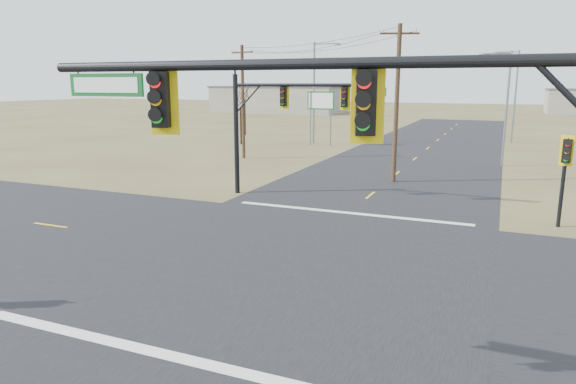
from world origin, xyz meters
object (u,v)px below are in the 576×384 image
object	(u,v)px
utility_pole_near	(397,102)
highway_sign	(321,107)
pedestal_signal_ne	(566,160)
streetlight_c	(316,87)
streetlight_a	(504,102)
mast_arm_near	(386,152)
bare_tree_b	(244,91)
utility_pole_far	(243,101)
bare_tree_a	(240,100)
mast_arm_far	(284,109)
streetlight_b	(514,91)

from	to	relation	value
utility_pole_near	highway_sign	bearing A→B (deg)	122.58
pedestal_signal_ne	streetlight_c	xyz separation A→B (m)	(-21.43, 27.17, 2.88)
pedestal_signal_ne	streetlight_a	world-z (taller)	streetlight_a
mast_arm_near	highway_sign	bearing A→B (deg)	92.22
utility_pole_near	bare_tree_b	size ratio (longest dim) A/B	1.46
bare_tree_b	highway_sign	bearing A→B (deg)	-28.23
utility_pole_far	highway_sign	xyz separation A→B (m)	(3.02, 11.58, -0.98)
bare_tree_a	highway_sign	bearing A→B (deg)	17.15
utility_pole_near	streetlight_c	size ratio (longest dim) A/B	0.95
mast_arm_far	bare_tree_b	distance (m)	36.41
highway_sign	bare_tree_b	distance (m)	14.05
mast_arm_near	bare_tree_a	size ratio (longest dim) A/B	1.79
bare_tree_a	bare_tree_b	size ratio (longest dim) A/B	0.86
utility_pole_near	streetlight_c	xyz separation A→B (m)	(-12.33, 19.10, 0.77)
utility_pole_far	bare_tree_a	distance (m)	10.41
mast_arm_near	streetlight_c	distance (m)	47.51
utility_pole_near	bare_tree_a	distance (m)	24.57
highway_sign	streetlight_c	size ratio (longest dim) A/B	0.52
pedestal_signal_ne	bare_tree_a	distance (m)	36.75
pedestal_signal_ne	streetlight_b	world-z (taller)	streetlight_b
streetlight_b	streetlight_c	bearing A→B (deg)	-162.28
mast_arm_near	bare_tree_b	xyz separation A→B (m)	(-28.29, 49.47, 0.16)
streetlight_a	bare_tree_b	distance (m)	33.12
utility_pole_near	highway_sign	distance (m)	20.95
utility_pole_near	streetlight_a	xyz separation A→B (m)	(6.36, 10.08, -0.25)
mast_arm_near	bare_tree_b	size ratio (longest dim) A/B	1.55
utility_pole_far	streetlight_c	world-z (taller)	streetlight_c
mast_arm_far	streetlight_a	world-z (taller)	streetlight_a
pedestal_signal_ne	highway_sign	distance (m)	32.80
streetlight_a	streetlight_b	bearing A→B (deg)	93.41
streetlight_b	streetlight_a	bearing A→B (deg)	-99.58
mast_arm_far	highway_sign	xyz separation A→B (m)	(-6.38, 24.63, -1.03)
mast_arm_far	streetlight_a	size ratio (longest dim) A/B	1.00
utility_pole_far	streetlight_c	bearing A→B (deg)	81.48
mast_arm_near	utility_pole_far	bearing A→B (deg)	103.04
pedestal_signal_ne	bare_tree_b	distance (m)	46.01
streetlight_a	bare_tree_a	bearing A→B (deg)	174.78
bare_tree_a	bare_tree_b	xyz separation A→B (m)	(-4.23, 9.10, 0.79)
bare_tree_a	streetlight_c	bearing A→B (deg)	29.46
mast_arm_far	streetlight_a	xyz separation A→B (m)	(11.25, 17.09, -0.05)
mast_arm_far	bare_tree_b	world-z (taller)	mast_arm_far
streetlight_b	utility_pole_near	bearing A→B (deg)	-111.36
mast_arm_near	utility_pole_near	size ratio (longest dim) A/B	1.06
streetlight_a	bare_tree_a	world-z (taller)	streetlight_a
utility_pole_far	utility_pole_near	bearing A→B (deg)	-22.94
mast_arm_far	mast_arm_near	bearing A→B (deg)	-66.24
streetlight_c	mast_arm_far	bearing A→B (deg)	-73.56
pedestal_signal_ne	streetlight_a	distance (m)	18.45
highway_sign	bare_tree_a	world-z (taller)	bare_tree_a
pedestal_signal_ne	highway_sign	bearing A→B (deg)	149.65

